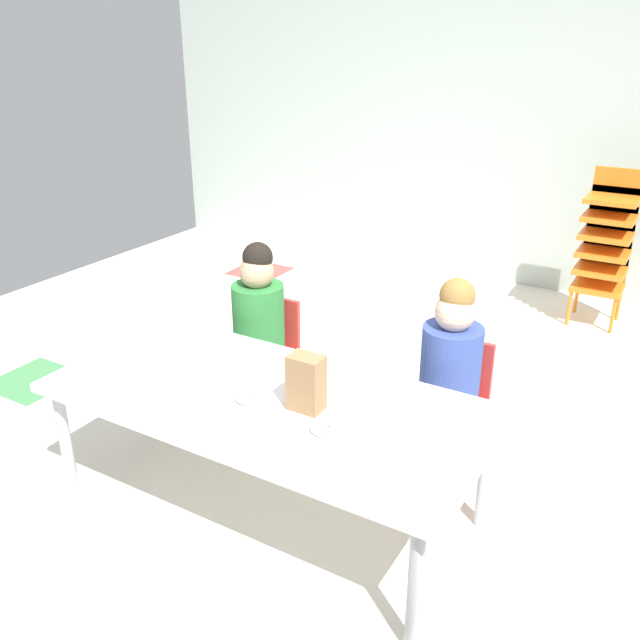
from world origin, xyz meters
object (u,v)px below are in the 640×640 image
(paper_bag_brown, at_px, (306,383))
(donut_powdered_loose, at_px, (325,427))
(seated_child_near_camera, at_px, (259,314))
(seated_child_middle_seat, at_px, (452,360))
(paper_plate_near_edge, at_px, (249,401))
(craft_table, at_px, (266,405))
(kid_chair_orange_stack, at_px, (606,240))
(donut_powdered_on_plate, at_px, (249,396))

(paper_bag_brown, bearing_deg, donut_powdered_loose, -35.67)
(seated_child_near_camera, xyz_separation_m, donut_powdered_loose, (0.81, -0.74, 0.00))
(seated_child_middle_seat, xyz_separation_m, donut_powdered_loose, (-0.20, -0.74, 0.00))
(seated_child_near_camera, xyz_separation_m, seated_child_middle_seat, (1.01, 0.00, 0.00))
(seated_child_near_camera, relative_size, seated_child_middle_seat, 1.00)
(donut_powdered_loose, bearing_deg, paper_plate_near_edge, 175.25)
(craft_table, distance_m, seated_child_middle_seat, 0.83)
(seated_child_near_camera, relative_size, kid_chair_orange_stack, 0.88)
(seated_child_middle_seat, relative_size, kid_chair_orange_stack, 0.88)
(paper_bag_brown, relative_size, donut_powdered_loose, 2.06)
(paper_bag_brown, height_order, donut_powdered_loose, paper_bag_brown)
(paper_plate_near_edge, bearing_deg, seated_child_middle_seat, 52.40)
(donut_powdered_loose, bearing_deg, donut_powdered_on_plate, 175.25)
(craft_table, bearing_deg, seated_child_near_camera, 127.07)
(craft_table, height_order, donut_powdered_on_plate, donut_powdered_on_plate)
(seated_child_near_camera, bearing_deg, paper_plate_near_edge, -57.35)
(seated_child_middle_seat, distance_m, donut_powdered_loose, 0.77)
(seated_child_middle_seat, bearing_deg, craft_table, -129.49)
(paper_bag_brown, bearing_deg, craft_table, 178.04)
(craft_table, xyz_separation_m, paper_bag_brown, (0.19, -0.01, 0.15))
(paper_bag_brown, bearing_deg, paper_plate_near_edge, -161.92)
(kid_chair_orange_stack, bearing_deg, donut_powdered_on_plate, -105.91)
(craft_table, distance_m, paper_bag_brown, 0.24)
(craft_table, bearing_deg, donut_powdered_loose, -17.86)
(seated_child_near_camera, bearing_deg, paper_bag_brown, -43.82)
(seated_child_middle_seat, bearing_deg, kid_chair_orange_stack, 82.85)
(seated_child_near_camera, bearing_deg, seated_child_middle_seat, 0.00)
(kid_chair_orange_stack, distance_m, donut_powdered_on_plate, 3.00)
(kid_chair_orange_stack, height_order, donut_powdered_loose, kid_chair_orange_stack)
(paper_bag_brown, bearing_deg, seated_child_near_camera, 136.18)
(seated_child_near_camera, distance_m, donut_powdered_loose, 1.10)
(craft_table, relative_size, paper_bag_brown, 7.98)
(seated_child_middle_seat, xyz_separation_m, donut_powdered_on_plate, (-0.55, -0.72, 0.01))
(paper_bag_brown, relative_size, paper_plate_near_edge, 1.22)
(seated_child_near_camera, height_order, paper_plate_near_edge, seated_child_near_camera)
(seated_child_middle_seat, distance_m, paper_bag_brown, 0.73)
(craft_table, height_order, kid_chair_orange_stack, kid_chair_orange_stack)
(paper_bag_brown, distance_m, paper_plate_near_edge, 0.25)
(paper_plate_near_edge, relative_size, donut_powdered_on_plate, 1.64)
(craft_table, distance_m, kid_chair_orange_stack, 2.92)
(craft_table, distance_m, donut_powdered_on_plate, 0.10)
(donut_powdered_loose, bearing_deg, seated_child_middle_seat, 75.08)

